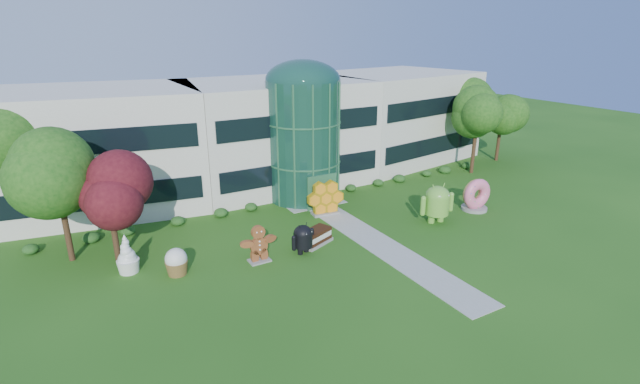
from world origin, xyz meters
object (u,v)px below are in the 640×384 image
android_black (303,237)px  gingerbread (259,243)px  donut (476,194)px  android_green (437,201)px

android_black → gingerbread: gingerbread is taller
donut → gingerbread: bearing=-177.1°
android_black → donut: bearing=-17.2°
android_green → android_black: (-11.00, 0.41, -0.53)m
android_black → donut: 15.41m
android_green → donut: (4.41, 0.34, -0.33)m
android_black → gingerbread: size_ratio=0.85×
android_green → donut: size_ratio=1.25×
android_green → gingerbread: bearing=-173.6°
android_green → android_black: 11.02m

